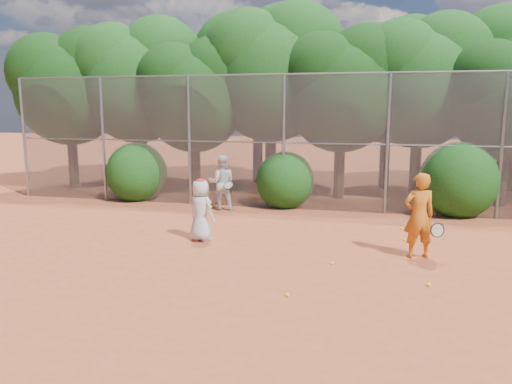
# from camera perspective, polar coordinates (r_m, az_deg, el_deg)

# --- Properties ---
(ground) EXTENTS (80.00, 80.00, 0.00)m
(ground) POSITION_cam_1_polar(r_m,az_deg,el_deg) (9.38, 2.35, -9.46)
(ground) COLOR #A84726
(ground) RESTS_ON ground
(fence_back) EXTENTS (20.05, 0.09, 4.03)m
(fence_back) POSITION_cam_1_polar(r_m,az_deg,el_deg) (14.83, 6.56, 5.75)
(fence_back) COLOR gray
(fence_back) RESTS_ON ground
(tree_0) EXTENTS (4.38, 3.81, 6.00)m
(tree_0) POSITION_cam_1_polar(r_m,az_deg,el_deg) (20.12, -20.46, 11.64)
(tree_0) COLOR black
(tree_0) RESTS_ON ground
(tree_1) EXTENTS (4.64, 4.03, 6.35)m
(tree_1) POSITION_cam_1_polar(r_m,az_deg,el_deg) (19.31, -13.32, 12.78)
(tree_1) COLOR black
(tree_1) RESTS_ON ground
(tree_2) EXTENTS (3.99, 3.47, 5.47)m
(tree_2) POSITION_cam_1_polar(r_m,az_deg,el_deg) (17.64, -6.93, 11.38)
(tree_2) COLOR black
(tree_2) RESTS_ON ground
(tree_3) EXTENTS (4.89, 4.26, 6.70)m
(tree_3) POSITION_cam_1_polar(r_m,az_deg,el_deg) (17.95, 1.95, 14.01)
(tree_3) COLOR black
(tree_3) RESTS_ON ground
(tree_4) EXTENTS (4.19, 3.64, 5.73)m
(tree_4) POSITION_cam_1_polar(r_m,az_deg,el_deg) (16.97, 9.95, 11.95)
(tree_4) COLOR black
(tree_4) RESTS_ON ground
(tree_5) EXTENTS (4.51, 3.92, 6.17)m
(tree_5) POSITION_cam_1_polar(r_m,az_deg,el_deg) (17.79, 18.42, 12.43)
(tree_5) COLOR black
(tree_5) RESTS_ON ground
(tree_6) EXTENTS (3.86, 3.36, 5.29)m
(tree_6) POSITION_cam_1_polar(r_m,az_deg,el_deg) (17.15, 27.03, 10.04)
(tree_6) COLOR black
(tree_6) RESTS_ON ground
(tree_9) EXTENTS (4.83, 4.20, 6.62)m
(tree_9) POSITION_cam_1_polar(r_m,az_deg,el_deg) (21.82, -12.94, 12.89)
(tree_9) COLOR black
(tree_9) RESTS_ON ground
(tree_10) EXTENTS (5.15, 4.48, 7.06)m
(tree_10) POSITION_cam_1_polar(r_m,az_deg,el_deg) (20.33, 0.43, 14.19)
(tree_10) COLOR black
(tree_10) RESTS_ON ground
(tree_11) EXTENTS (4.64, 4.03, 6.35)m
(tree_11) POSITION_cam_1_polar(r_m,az_deg,el_deg) (19.35, 15.05, 12.70)
(tree_11) COLOR black
(tree_11) RESTS_ON ground
(bush_0) EXTENTS (2.00, 2.00, 2.00)m
(bush_0) POSITION_cam_1_polar(r_m,az_deg,el_deg) (16.99, -13.48, 2.50)
(bush_0) COLOR #103E0F
(bush_0) RESTS_ON ground
(bush_1) EXTENTS (1.80, 1.80, 1.80)m
(bush_1) POSITION_cam_1_polar(r_m,az_deg,el_deg) (15.39, 3.36, 1.63)
(bush_1) COLOR #103E0F
(bush_1) RESTS_ON ground
(bush_2) EXTENTS (2.20, 2.20, 2.20)m
(bush_2) POSITION_cam_1_polar(r_m,az_deg,el_deg) (15.28, 22.14, 1.62)
(bush_2) COLOR #103E0F
(bush_2) RESTS_ON ground
(player_yellow) EXTENTS (0.87, 0.60, 1.77)m
(player_yellow) POSITION_cam_1_polar(r_m,az_deg,el_deg) (10.71, 18.14, -2.59)
(player_yellow) COLOR #C66717
(player_yellow) RESTS_ON ground
(player_teen) EXTENTS (0.82, 0.69, 1.46)m
(player_teen) POSITION_cam_1_polar(r_m,az_deg,el_deg) (11.57, -6.32, -2.05)
(player_teen) COLOR silver
(player_teen) RESTS_ON ground
(player_white) EXTENTS (0.92, 0.82, 1.64)m
(player_white) POSITION_cam_1_polar(r_m,az_deg,el_deg) (14.95, -3.94, 1.08)
(player_white) COLOR silver
(player_white) RESTS_ON ground
(ball_0) EXTENTS (0.07, 0.07, 0.07)m
(ball_0) POSITION_cam_1_polar(r_m,az_deg,el_deg) (9.30, 19.13, -9.97)
(ball_0) COLOR yellow
(ball_0) RESTS_ON ground
(ball_1) EXTENTS (0.07, 0.07, 0.07)m
(ball_1) POSITION_cam_1_polar(r_m,az_deg,el_deg) (12.12, 16.59, -5.22)
(ball_1) COLOR yellow
(ball_1) RESTS_ON ground
(ball_2) EXTENTS (0.07, 0.07, 0.07)m
(ball_2) POSITION_cam_1_polar(r_m,az_deg,el_deg) (8.38, 3.61, -11.65)
(ball_2) COLOR yellow
(ball_2) RESTS_ON ground
(ball_3) EXTENTS (0.07, 0.07, 0.07)m
(ball_3) POSITION_cam_1_polar(r_m,az_deg,el_deg) (10.04, 8.67, -8.06)
(ball_3) COLOR yellow
(ball_3) RESTS_ON ground
(ball_4) EXTENTS (0.07, 0.07, 0.07)m
(ball_4) POSITION_cam_1_polar(r_m,az_deg,el_deg) (13.18, 16.24, -3.99)
(ball_4) COLOR yellow
(ball_4) RESTS_ON ground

